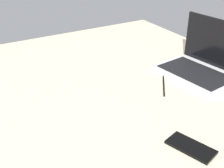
# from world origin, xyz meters

# --- Properties ---
(bed_mattress) EXTENTS (1.80, 1.40, 0.18)m
(bed_mattress) POSITION_xyz_m (0.00, 0.00, 0.09)
(bed_mattress) COLOR beige
(bed_mattress) RESTS_ON ground
(laptop) EXTENTS (0.36, 0.27, 0.23)m
(laptop) POSITION_xyz_m (-0.08, 0.43, 0.22)
(laptop) COLOR silver
(laptop) RESTS_ON bed_mattress
(cell_phone) EXTENTS (0.15, 0.11, 0.01)m
(cell_phone) POSITION_xyz_m (0.26, 0.04, 0.18)
(cell_phone) COLOR black
(cell_phone) RESTS_ON bed_mattress
(charger_cable) EXTENTS (0.14, 0.11, 0.01)m
(charger_cable) POSITION_xyz_m (-0.08, 0.22, 0.18)
(charger_cable) COLOR black
(charger_cable) RESTS_ON bed_mattress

